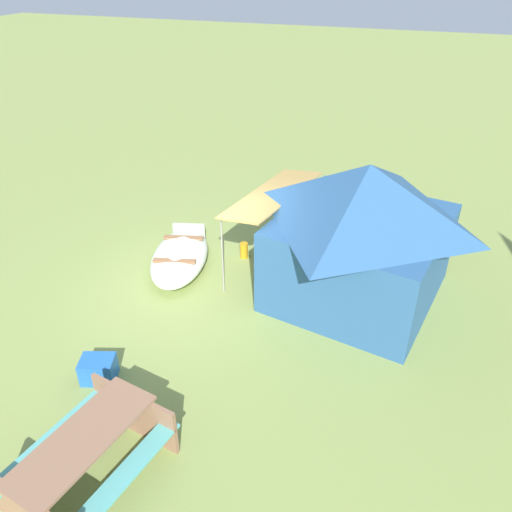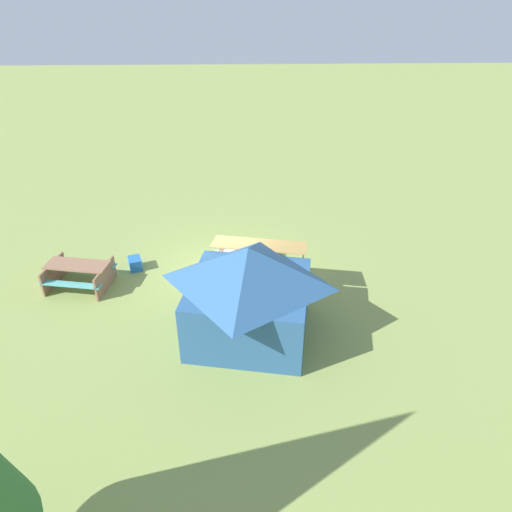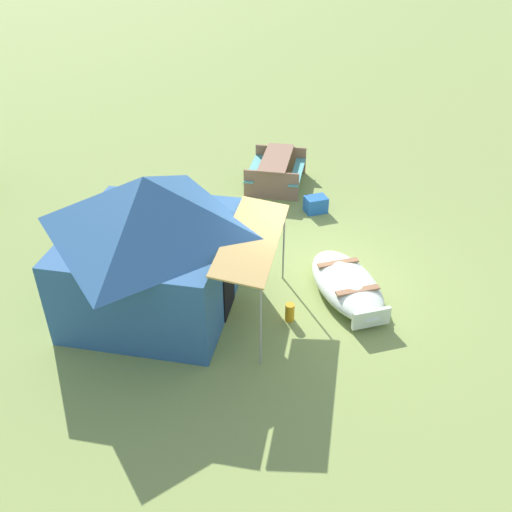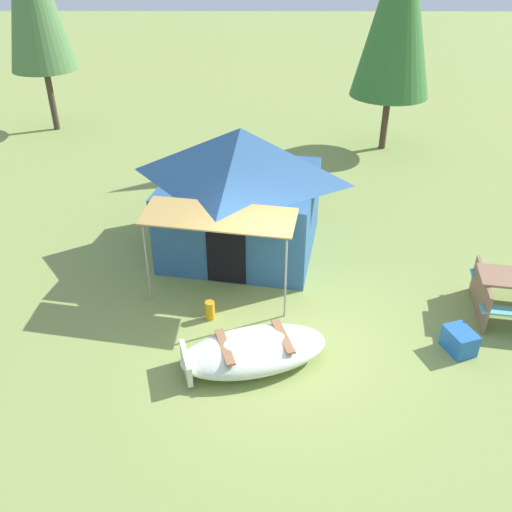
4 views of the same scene
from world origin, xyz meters
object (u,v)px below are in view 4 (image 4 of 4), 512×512
at_px(pine_tree_back_right, 399,6).
at_px(cooler_box, 459,341).
at_px(fuel_can, 210,310).
at_px(beached_rowboat, 253,351).
at_px(canvas_cabin_tent, 241,189).

bearing_deg(pine_tree_back_right, cooler_box, -93.18).
relative_size(fuel_can, pine_tree_back_right, 0.05).
height_order(beached_rowboat, cooler_box, beached_rowboat).
relative_size(beached_rowboat, pine_tree_back_right, 0.40).
xyz_separation_m(beached_rowboat, cooler_box, (3.37, 0.33, -0.05)).
height_order(canvas_cabin_tent, fuel_can, canvas_cabin_tent).
bearing_deg(cooler_box, beached_rowboat, -174.48).
relative_size(canvas_cabin_tent, pine_tree_back_right, 0.66).
xyz_separation_m(beached_rowboat, canvas_cabin_tent, (-0.29, 3.65, 1.14)).
distance_m(cooler_box, fuel_can, 4.23).
height_order(canvas_cabin_tent, pine_tree_back_right, pine_tree_back_right).
bearing_deg(beached_rowboat, cooler_box, 5.52).
bearing_deg(pine_tree_back_right, beached_rowboat, -111.57).
distance_m(beached_rowboat, pine_tree_back_right, 11.27).
xyz_separation_m(beached_rowboat, pine_tree_back_right, (3.90, 9.86, 3.83)).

